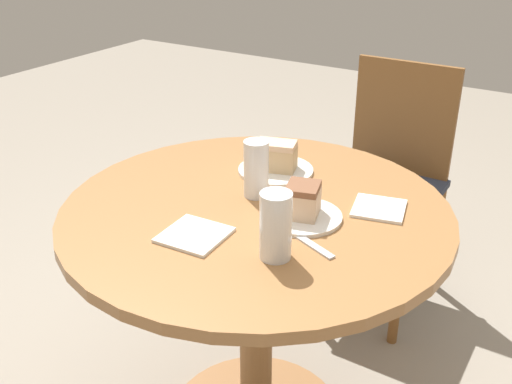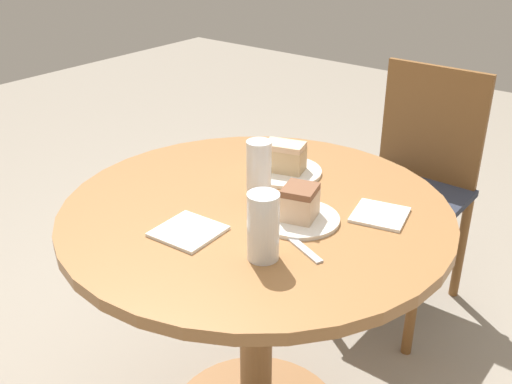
% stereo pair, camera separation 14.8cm
% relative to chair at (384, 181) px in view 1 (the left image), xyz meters
% --- Properties ---
extents(table, '(0.98, 0.98, 0.75)m').
position_rel_chair_xyz_m(table, '(-0.03, -0.87, 0.08)').
color(table, '#9E6B3D').
rests_on(table, ground_plane).
extents(chair, '(0.42, 0.48, 0.90)m').
position_rel_chair_xyz_m(chair, '(0.00, 0.00, 0.00)').
color(chair, brown).
rests_on(chair, ground_plane).
extents(plate_near, '(0.19, 0.19, 0.01)m').
position_rel_chair_xyz_m(plate_near, '(0.09, -0.86, 0.27)').
color(plate_near, silver).
rests_on(plate_near, table).
extents(plate_far, '(0.21, 0.21, 0.01)m').
position_rel_chair_xyz_m(plate_far, '(-0.10, -0.66, 0.27)').
color(plate_far, silver).
rests_on(plate_far, table).
extents(cake_slice_near, '(0.10, 0.10, 0.08)m').
position_rel_chair_xyz_m(cake_slice_near, '(0.09, -0.86, 0.32)').
color(cake_slice_near, beige).
rests_on(cake_slice_near, plate_near).
extents(cake_slice_far, '(0.13, 0.10, 0.08)m').
position_rel_chair_xyz_m(cake_slice_far, '(-0.10, -0.66, 0.32)').
color(cake_slice_far, tan).
rests_on(cake_slice_far, plate_far).
extents(glass_lemonade, '(0.07, 0.07, 0.15)m').
position_rel_chair_xyz_m(glass_lemonade, '(0.13, -1.04, 0.33)').
color(glass_lemonade, silver).
rests_on(glass_lemonade, table).
extents(glass_water, '(0.06, 0.06, 0.15)m').
position_rel_chair_xyz_m(glass_water, '(-0.06, -0.81, 0.33)').
color(glass_water, silver).
rests_on(glass_water, table).
extents(napkin_stack, '(0.15, 0.15, 0.01)m').
position_rel_chair_xyz_m(napkin_stack, '(-0.07, -1.07, 0.27)').
color(napkin_stack, white).
rests_on(napkin_stack, table).
extents(fork, '(0.15, 0.08, 0.00)m').
position_rel_chair_xyz_m(fork, '(0.16, -0.96, 0.27)').
color(fork, silver).
rests_on(fork, table).
extents(napkin_side, '(0.15, 0.15, 0.01)m').
position_rel_chair_xyz_m(napkin_side, '(0.24, -0.72, 0.27)').
color(napkin_side, white).
rests_on(napkin_side, table).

